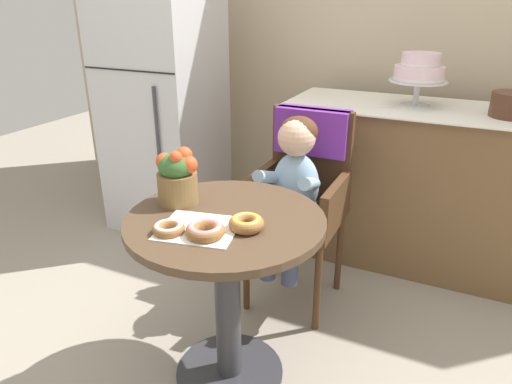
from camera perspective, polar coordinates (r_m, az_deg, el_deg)
The scene contains 13 objects.
ground_plane at distance 2.07m, azimuth -3.25°, elevation -21.33°, with size 8.00×8.00×0.00m, color gray.
back_wall at distance 3.23m, azimuth 13.03°, elevation 20.73°, with size 4.80×0.10×2.70m, color #C1AD8E.
cafe_table at distance 1.76m, azimuth -3.62°, elevation -9.36°, with size 0.72×0.72×0.72m.
wicker_chair at distance 2.25m, azimuth 5.97°, elevation 1.89°, with size 0.42×0.45×0.95m.
seated_child at distance 2.10m, azimuth 4.58°, elevation 1.49°, with size 0.27×0.32×0.73m.
paper_napkin at distance 1.58m, azimuth -7.03°, elevation -4.47°, with size 0.26×0.23×0.00m, color white.
donut_front at distance 1.56m, azimuth -10.70°, elevation -4.37°, with size 0.11×0.11×0.03m.
donut_mid at distance 1.56m, azimuth -1.19°, elevation -3.80°, with size 0.12×0.12×0.05m.
donut_side at distance 1.52m, azimuth -6.26°, elevation -4.65°, with size 0.13×0.13×0.04m.
flower_vase at distance 1.75m, azimuth -9.68°, elevation 2.11°, with size 0.16×0.15×0.22m.
display_counter at distance 2.78m, azimuth 19.83°, elevation 0.66°, with size 1.56×0.62×0.90m.
tiered_cake_stand at distance 2.63m, azimuth 19.45°, elevation 13.83°, with size 0.30×0.30×0.28m.
refrigerator at distance 3.04m, azimuth -11.39°, elevation 11.23°, with size 0.64×0.63×1.70m.
Camera 1 is at (0.73, -1.29, 1.45)m, focal length 32.52 mm.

